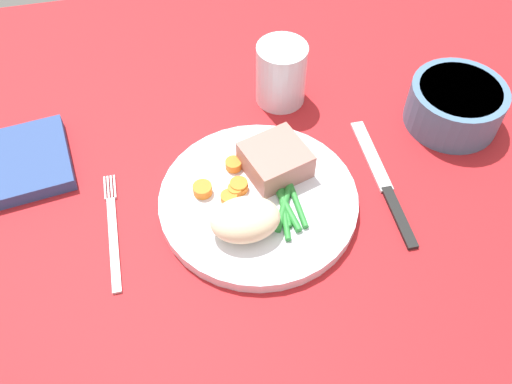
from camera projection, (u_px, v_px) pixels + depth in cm
name	position (u px, v px, depth cm)	size (l,w,h in cm)	color
dining_table	(252.00, 186.00, 70.19)	(120.00, 90.00, 2.00)	red
dinner_plate	(256.00, 201.00, 66.49)	(23.93, 23.93, 1.60)	white
meat_portion	(275.00, 160.00, 67.12)	(7.20, 6.89, 3.50)	#B2756B
mashed_potatoes	(245.00, 220.00, 61.41)	(7.95, 5.83, 4.07)	beige
carrot_slices	(228.00, 185.00, 66.29)	(6.60, 6.85, 1.22)	orange
green_beans	(288.00, 206.00, 64.61)	(4.36, 9.21, 0.83)	#2D8C38
fork	(113.00, 231.00, 64.61)	(1.44, 16.60, 0.40)	silver
knife	(384.00, 184.00, 68.89)	(1.70, 20.50, 0.64)	black
water_glass	(281.00, 78.00, 75.64)	(6.91, 6.91, 8.83)	silver
salad_bowl	(456.00, 103.00, 73.21)	(12.57, 12.57, 5.84)	#4C7299
napkin	(17.00, 164.00, 69.92)	(13.03, 12.16, 1.84)	#334C8C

